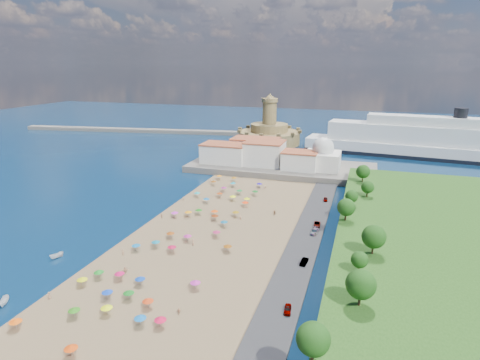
% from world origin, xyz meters
% --- Properties ---
extents(ground, '(700.00, 700.00, 0.00)m').
position_xyz_m(ground, '(0.00, 0.00, 0.00)').
color(ground, '#071938').
rests_on(ground, ground).
extents(terrace, '(90.00, 36.00, 3.00)m').
position_xyz_m(terrace, '(10.00, 73.00, 1.50)').
color(terrace, '#59544C').
rests_on(terrace, ground).
extents(jetty, '(18.00, 70.00, 2.40)m').
position_xyz_m(jetty, '(-12.00, 108.00, 1.20)').
color(jetty, '#59544C').
rests_on(jetty, ground).
extents(breakwater, '(199.03, 34.77, 2.60)m').
position_xyz_m(breakwater, '(-110.00, 153.00, 1.30)').
color(breakwater, '#59544C').
rests_on(breakwater, ground).
extents(waterfront_buildings, '(57.00, 29.00, 11.00)m').
position_xyz_m(waterfront_buildings, '(-3.05, 73.64, 7.88)').
color(waterfront_buildings, silver).
rests_on(waterfront_buildings, terrace).
extents(domed_building, '(16.00, 16.00, 15.00)m').
position_xyz_m(domed_building, '(30.00, 71.00, 8.97)').
color(domed_building, silver).
rests_on(domed_building, terrace).
extents(fortress, '(40.00, 40.00, 32.40)m').
position_xyz_m(fortress, '(-12.00, 138.00, 6.68)').
color(fortress, olive).
rests_on(fortress, ground).
extents(cruise_ship, '(130.34, 32.71, 28.17)m').
position_xyz_m(cruise_ship, '(78.60, 125.72, 8.34)').
color(cruise_ship, black).
rests_on(cruise_ship, ground).
extents(beach_parasols, '(31.33, 117.33, 2.20)m').
position_xyz_m(beach_parasols, '(-0.97, -9.27, 2.15)').
color(beach_parasols, gray).
rests_on(beach_parasols, beach).
extents(beachgoers, '(38.09, 95.69, 1.90)m').
position_xyz_m(beachgoers, '(-1.17, -3.85, 1.13)').
color(beachgoers, tan).
rests_on(beachgoers, beach).
extents(moored_boats, '(7.91, 25.64, 1.59)m').
position_xyz_m(moored_boats, '(-26.16, -48.04, 0.77)').
color(moored_boats, white).
rests_on(moored_boats, ground).
extents(parked_cars, '(2.28, 77.93, 1.42)m').
position_xyz_m(parked_cars, '(36.00, -4.09, 1.35)').
color(parked_cars, gray).
rests_on(parked_cars, promenade).
extents(hillside_trees, '(14.60, 110.85, 7.48)m').
position_xyz_m(hillside_trees, '(48.39, -12.86, 10.12)').
color(hillside_trees, '#382314').
rests_on(hillside_trees, hillside).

